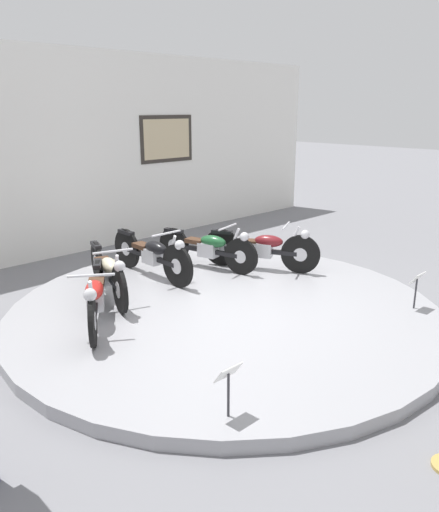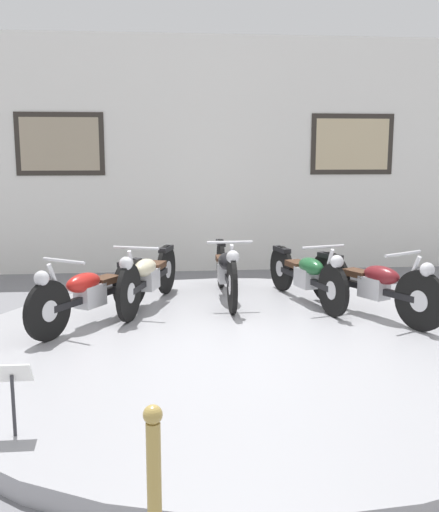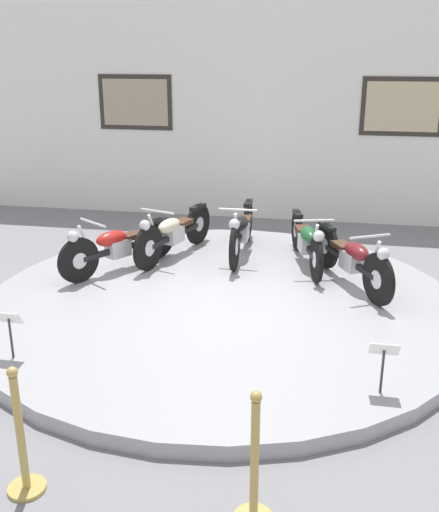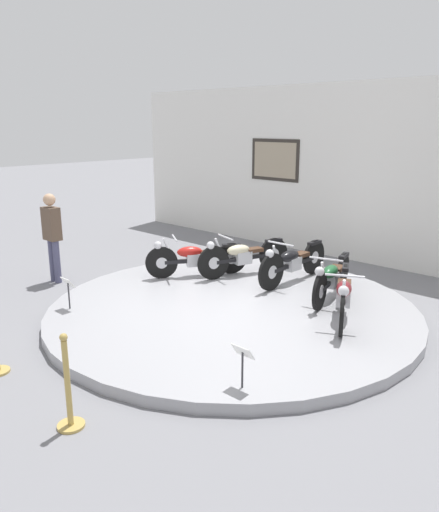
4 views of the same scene
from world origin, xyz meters
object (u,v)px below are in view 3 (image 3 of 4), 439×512
object	(u,v)px
motorcycle_red	(118,245)
motorcycle_maroon	(352,257)
info_placard_front_centre	(384,356)
stanchion_post_right_of_entry	(254,479)
motorcycle_black	(241,229)
motorcycle_green	(307,240)
info_placard_front_left	(9,324)
motorcycle_cream	(173,232)
stanchion_post_left_of_entry	(22,451)

from	to	relation	value
motorcycle_red	motorcycle_maroon	world-z (taller)	motorcycle_maroon
info_placard_front_centre	motorcycle_red	bearing A→B (deg)	142.70
stanchion_post_right_of_entry	motorcycle_red	bearing A→B (deg)	120.33
motorcycle_red	motorcycle_black	size ratio (longest dim) A/B	0.82
motorcycle_black	info_placard_front_centre	size ratio (longest dim) A/B	3.94
motorcycle_green	info_placard_front_left	xyz separation A→B (m)	(-2.75, -3.24, -0.00)
motorcycle_black	motorcycle_green	distance (m)	1.00
motorcycle_black	info_placard_front_left	distance (m)	3.94
stanchion_post_right_of_entry	motorcycle_black	bearing A→B (deg)	99.39
motorcycle_red	motorcycle_cream	bearing A→B (deg)	48.48
motorcycle_maroon	stanchion_post_left_of_entry	xyz separation A→B (m)	(-2.41, -4.13, -0.20)
motorcycle_black	motorcycle_maroon	size ratio (longest dim) A/B	1.13
motorcycle_red	stanchion_post_right_of_entry	xyz separation A→B (m)	(2.42, -4.13, -0.18)
motorcycle_maroon	stanchion_post_right_of_entry	bearing A→B (deg)	-100.05
motorcycle_red	stanchion_post_left_of_entry	size ratio (longest dim) A/B	1.62
info_placard_front_left	info_placard_front_centre	bearing A→B (deg)	0.00
motorcycle_green	info_placard_front_left	world-z (taller)	motorcycle_green
motorcycle_red	motorcycle_green	world-z (taller)	motorcycle_red
stanchion_post_right_of_entry	info_placard_front_centre	bearing A→B (deg)	59.04
stanchion_post_right_of_entry	motorcycle_cream	bearing A→B (deg)	110.59
motorcycle_maroon	info_placard_front_left	xyz separation A→B (m)	(-3.36, -2.56, -0.02)
motorcycle_red	info_placard_front_left	size ratio (longest dim) A/B	3.24
stanchion_post_right_of_entry	motorcycle_green	bearing A→B (deg)	88.48
motorcycle_green	info_placard_front_left	bearing A→B (deg)	-130.31
stanchion_post_left_of_entry	motorcycle_green	bearing A→B (deg)	69.42
motorcycle_maroon	motorcycle_green	bearing A→B (deg)	131.51
motorcycle_cream	info_placard_front_centre	bearing A→B (deg)	-49.69
stanchion_post_left_of_entry	stanchion_post_right_of_entry	distance (m)	1.68
motorcycle_red	motorcycle_green	size ratio (longest dim) A/B	0.87
motorcycle_black	stanchion_post_right_of_entry	bearing A→B (deg)	-80.61
motorcycle_green	stanchion_post_left_of_entry	bearing A→B (deg)	-110.58
info_placard_front_left	motorcycle_cream	bearing A→B (deg)	75.94
motorcycle_cream	stanchion_post_left_of_entry	size ratio (longest dim) A/B	1.86
stanchion_post_left_of_entry	stanchion_post_right_of_entry	xyz separation A→B (m)	(1.68, 0.00, 0.00)
motorcycle_cream	motorcycle_green	size ratio (longest dim) A/B	1.00
motorcycle_green	motorcycle_maroon	bearing A→B (deg)	-48.49
info_placard_front_centre	stanchion_post_right_of_entry	xyz separation A→B (m)	(-0.94, -1.57, -0.18)
motorcycle_maroon	info_placard_front_centre	xyz separation A→B (m)	(0.21, -2.56, -0.02)
motorcycle_red	motorcycle_black	world-z (taller)	motorcycle_black
motorcycle_green	motorcycle_maroon	size ratio (longest dim) A/B	1.07
motorcycle_cream	stanchion_post_right_of_entry	distance (m)	5.15
motorcycle_black	stanchion_post_right_of_entry	size ratio (longest dim) A/B	1.97
motorcycle_maroon	info_placard_front_left	bearing A→B (deg)	-142.66
motorcycle_black	stanchion_post_left_of_entry	xyz separation A→B (m)	(-0.84, -5.08, -0.21)
stanchion_post_left_of_entry	motorcycle_red	bearing A→B (deg)	100.12
stanchion_post_right_of_entry	info_placard_front_left	bearing A→B (deg)	149.07
motorcycle_green	info_placard_front_centre	distance (m)	3.35
motorcycle_maroon	motorcycle_black	bearing A→B (deg)	148.91
motorcycle_maroon	stanchion_post_left_of_entry	world-z (taller)	stanchion_post_left_of_entry
motorcycle_black	info_placard_front_left	world-z (taller)	motorcycle_black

